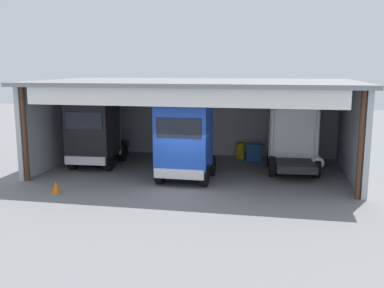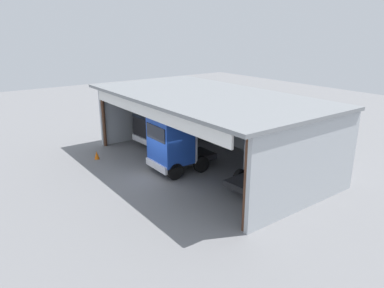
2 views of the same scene
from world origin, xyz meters
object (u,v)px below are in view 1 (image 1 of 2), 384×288
(oil_drum, at_px, (241,151))
(traffic_cone, at_px, (56,187))
(truck_white_right_bay, at_px, (293,135))
(truck_black_center_bay, at_px, (95,132))
(truck_blue_left_bay, at_px, (184,142))
(tool_cart, at_px, (254,152))

(oil_drum, xyz_separation_m, traffic_cone, (-7.37, -9.06, -0.19))
(truck_white_right_bay, bearing_deg, oil_drum, 135.11)
(truck_black_center_bay, height_order, oil_drum, truck_black_center_bay)
(truck_blue_left_bay, bearing_deg, truck_black_center_bay, -20.27)
(truck_white_right_bay, xyz_separation_m, tool_cart, (-2.11, 2.02, -1.40))
(truck_white_right_bay, distance_m, tool_cart, 3.24)
(truck_black_center_bay, relative_size, truck_blue_left_bay, 1.25)
(truck_white_right_bay, xyz_separation_m, oil_drum, (-2.95, 2.58, -1.43))
(oil_drum, bearing_deg, truck_black_center_bay, -153.41)
(oil_drum, relative_size, tool_cart, 0.94)
(traffic_cone, bearing_deg, tool_cart, 46.02)
(truck_black_center_bay, xyz_separation_m, truck_blue_left_bay, (5.52, -2.10, 0.01))
(truck_black_center_bay, bearing_deg, oil_drum, -156.09)
(tool_cart, bearing_deg, oil_drum, 146.39)
(truck_black_center_bay, height_order, truck_white_right_bay, truck_black_center_bay)
(tool_cart, distance_m, traffic_cone, 11.82)
(truck_black_center_bay, relative_size, oil_drum, 5.62)
(truck_blue_left_bay, distance_m, tool_cart, 6.40)
(truck_blue_left_bay, height_order, tool_cart, truck_blue_left_bay)
(truck_white_right_bay, relative_size, tool_cart, 4.73)
(truck_blue_left_bay, relative_size, tool_cart, 4.21)
(oil_drum, height_order, traffic_cone, oil_drum)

